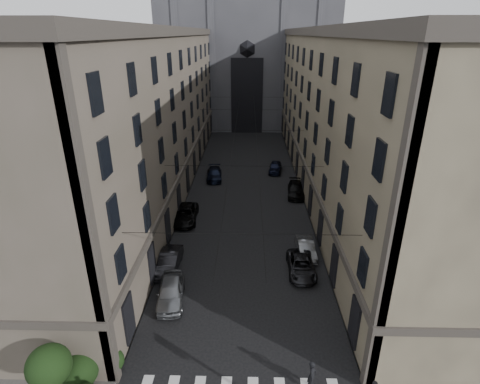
# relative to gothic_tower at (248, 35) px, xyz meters

# --- Properties ---
(sidewalk_left) EXTENTS (7.00, 80.00, 0.15)m
(sidewalk_left) POSITION_rel_gothic_tower_xyz_m (-10.50, -38.96, -17.72)
(sidewalk_left) COLOR #383533
(sidewalk_left) RESTS_ON ground
(sidewalk_right) EXTENTS (7.00, 80.00, 0.15)m
(sidewalk_right) POSITION_rel_gothic_tower_xyz_m (10.50, -38.96, -17.72)
(sidewalk_right) COLOR #383533
(sidewalk_right) RESTS_ON ground
(building_left) EXTENTS (13.60, 60.60, 18.85)m
(building_left) POSITION_rel_gothic_tower_xyz_m (-13.44, -38.96, -8.45)
(building_left) COLOR #4A4439
(building_left) RESTS_ON ground
(building_right) EXTENTS (13.60, 60.60, 18.85)m
(building_right) POSITION_rel_gothic_tower_xyz_m (13.44, -38.96, -8.45)
(building_right) COLOR brown
(building_right) RESTS_ON ground
(gothic_tower) EXTENTS (35.00, 23.00, 58.00)m
(gothic_tower) POSITION_rel_gothic_tower_xyz_m (0.00, 0.00, 0.00)
(gothic_tower) COLOR #2D2D33
(gothic_tower) RESTS_ON ground
(shrub_cluster) EXTENTS (3.90, 4.40, 3.90)m
(shrub_cluster) POSITION_rel_gothic_tower_xyz_m (-8.72, -69.95, -16.00)
(shrub_cluster) COLOR black
(shrub_cluster) RESTS_ON sidewalk_left
(tram_wires) EXTENTS (14.00, 60.00, 0.43)m
(tram_wires) POSITION_rel_gothic_tower_xyz_m (0.00, -39.33, -10.55)
(tram_wires) COLOR black
(tram_wires) RESTS_ON ground
(car_left_near) EXTENTS (2.40, 4.88, 1.60)m
(car_left_near) POSITION_rel_gothic_tower_xyz_m (-5.24, -61.78, -17.00)
(car_left_near) COLOR slate
(car_left_near) RESTS_ON ground
(car_left_midnear) EXTENTS (1.71, 4.53, 1.48)m
(car_left_midnear) POSITION_rel_gothic_tower_xyz_m (-6.15, -57.77, -17.06)
(car_left_midnear) COLOR black
(car_left_midnear) RESTS_ON ground
(car_left_midfar) EXTENTS (2.63, 5.39, 1.47)m
(car_left_midfar) POSITION_rel_gothic_tower_xyz_m (-6.20, -49.03, -17.06)
(car_left_midfar) COLOR black
(car_left_midfar) RESTS_ON ground
(car_left_far) EXTENTS (2.30, 4.96, 1.40)m
(car_left_far) POSITION_rel_gothic_tower_xyz_m (-4.20, -36.83, -17.10)
(car_left_far) COLOR black
(car_left_far) RESTS_ON ground
(car_right_near) EXTENTS (1.57, 4.07, 1.32)m
(car_right_near) POSITION_rel_gothic_tower_xyz_m (5.54, -55.27, -17.14)
(car_right_near) COLOR slate
(car_right_near) RESTS_ON ground
(car_right_midnear) EXTENTS (2.18, 4.69, 1.30)m
(car_right_midnear) POSITION_rel_gothic_tower_xyz_m (4.80, -58.01, -17.15)
(car_right_midnear) COLOR black
(car_right_midnear) RESTS_ON ground
(car_right_midfar) EXTENTS (2.45, 5.14, 1.45)m
(car_right_midfar) POSITION_rel_gothic_tower_xyz_m (6.20, -42.04, -17.08)
(car_right_midfar) COLOR black
(car_right_midfar) RESTS_ON ground
(car_right_far) EXTENTS (2.24, 4.39, 1.43)m
(car_right_far) POSITION_rel_gothic_tower_xyz_m (4.20, -33.86, -17.08)
(car_right_far) COLOR black
(car_right_far) RESTS_ON ground
(pedestrian) EXTENTS (0.65, 0.80, 1.89)m
(pedestrian) POSITION_rel_gothic_tower_xyz_m (3.98, -68.96, -16.86)
(pedestrian) COLOR black
(pedestrian) RESTS_ON ground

